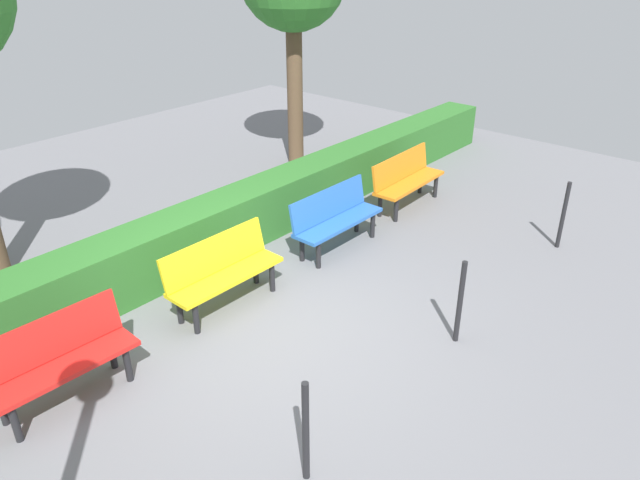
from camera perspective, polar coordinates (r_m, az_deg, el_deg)
ground_plane at (r=6.95m, az=-4.70°, el=-8.46°), size 17.45×17.45×0.00m
bench_orange at (r=9.90m, az=8.19°, el=5.87°), size 1.56×0.50×0.86m
bench_blue at (r=8.44m, az=1.42°, el=2.25°), size 1.52×0.47×0.86m
bench_yellow at (r=7.21m, az=-9.31°, el=-2.79°), size 1.50×0.48×0.86m
bench_red at (r=6.25m, az=-23.66°, el=-10.24°), size 1.43×0.52×0.86m
hedge_row at (r=8.49m, az=-9.21°, el=1.42°), size 13.45×0.65×0.79m
railing_post_near at (r=9.09m, az=22.14°, el=2.19°), size 0.06×0.06×1.00m
railing_post_mid at (r=6.65m, az=13.18°, el=-5.79°), size 0.06×0.06×1.00m
railing_post_far at (r=5.01m, az=-1.37°, el=-17.80°), size 0.06×0.06×1.00m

